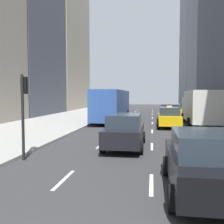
{
  "coord_description": "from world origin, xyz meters",
  "views": [
    {
      "loc": [
        2.62,
        0.03,
        2.73
      ],
      "look_at": [
        0.18,
        15.67,
        1.72
      ],
      "focal_mm": 42.0,
      "sensor_mm": 36.0,
      "label": 1
    }
  ],
  "objects": [
    {
      "name": "lane_markings",
      "position": [
        2.6,
        23.0,
        0.01
      ],
      "size": [
        5.72,
        56.0,
        0.01
      ],
      "color": "white",
      "rests_on": "ground"
    },
    {
      "name": "sidewalk_left",
      "position": [
        -7.0,
        27.0,
        0.07
      ],
      "size": [
        8.0,
        66.0,
        0.15
      ],
      "primitive_type": "cube",
      "color": "#9E9E99",
      "rests_on": "ground"
    },
    {
      "name": "taxi_lead",
      "position": [
        6.8,
        34.79,
        0.88
      ],
      "size": [
        2.02,
        4.4,
        1.87
      ],
      "color": "yellow",
      "rests_on": "ground"
    },
    {
      "name": "sedan_black_near",
      "position": [
        4.0,
        7.47,
        0.89
      ],
      "size": [
        2.02,
        4.6,
        1.75
      ],
      "color": "black",
      "rests_on": "ground"
    },
    {
      "name": "city_bus",
      "position": [
        -1.61,
        27.43,
        1.79
      ],
      "size": [
        2.8,
        11.61,
        3.25
      ],
      "color": "#2D519E",
      "rests_on": "ground"
    },
    {
      "name": "box_truck",
      "position": [
        6.8,
        24.61,
        1.71
      ],
      "size": [
        2.58,
        8.4,
        3.15
      ],
      "color": "silver",
      "rests_on": "ground"
    },
    {
      "name": "sedan_silver_behind",
      "position": [
        1.2,
        13.47,
        0.9
      ],
      "size": [
        2.02,
        4.84,
        1.77
      ],
      "color": "black",
      "rests_on": "ground"
    },
    {
      "name": "taxi_second",
      "position": [
        4.0,
        22.56,
        0.88
      ],
      "size": [
        2.02,
        4.4,
        1.87
      ],
      "color": "yellow",
      "rests_on": "ground"
    },
    {
      "name": "traffic_light_pole",
      "position": [
        -2.75,
        10.32,
        2.41
      ],
      "size": [
        0.24,
        0.42,
        3.6
      ],
      "color": "black",
      "rests_on": "ground"
    }
  ]
}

